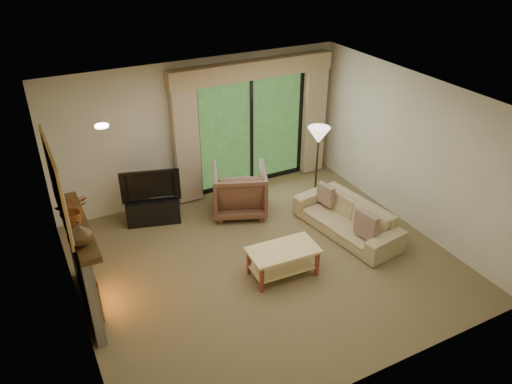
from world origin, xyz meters
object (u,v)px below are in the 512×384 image
armchair (239,190)px  sofa (347,218)px  coffee_table (283,262)px  media_console (153,209)px

armchair → sofa: armchair is taller
armchair → coffee_table: armchair is taller
sofa → coffee_table: sofa is taller
armchair → sofa: size_ratio=0.49×
armchair → coffee_table: (-0.22, -1.94, -0.20)m
media_console → armchair: (1.48, -0.41, 0.21)m
armchair → sofa: (1.30, -1.46, -0.15)m
armchair → coffee_table: 1.96m
media_console → sofa: bearing=-17.8°
media_console → armchair: armchair is taller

